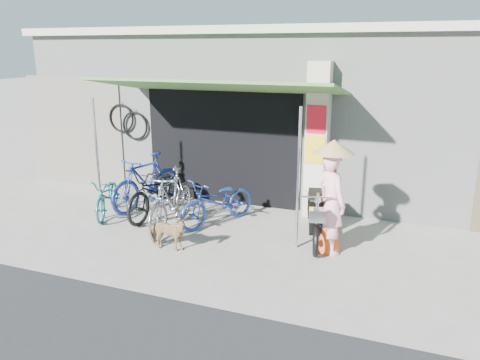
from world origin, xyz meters
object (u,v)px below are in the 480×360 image
at_px(bike_silver, 171,200).
at_px(bike_black, 159,191).
at_px(bike_blue, 147,181).
at_px(bike_navy, 218,201).
at_px(nun, 331,198).
at_px(bike_teal, 108,195).
at_px(moped, 315,215).
at_px(street_dog, 168,233).

bearing_deg(bike_silver, bike_black, 131.04).
height_order(bike_blue, bike_black, bike_blue).
height_order(bike_navy, nun, nun).
height_order(bike_teal, bike_blue, bike_blue).
height_order(bike_teal, moped, moped).
distance_m(bike_blue, bike_black, 0.57).
height_order(bike_blue, bike_silver, bike_silver).
xyz_separation_m(bike_teal, bike_navy, (2.26, 0.30, 0.05)).
bearing_deg(bike_silver, bike_teal, 165.46).
relative_size(bike_silver, bike_navy, 1.10).
relative_size(bike_black, moped, 1.13).
height_order(bike_teal, bike_navy, bike_navy).
distance_m(bike_black, bike_navy, 1.29).
distance_m(moped, nun, 0.68).
relative_size(bike_teal, bike_navy, 0.89).
relative_size(bike_silver, street_dog, 2.69).
bearing_deg(bike_black, bike_blue, 148.65).
bearing_deg(moped, bike_black, 164.16).
bearing_deg(bike_silver, street_dog, -70.94).
relative_size(bike_teal, street_dog, 2.18).
xyz_separation_m(bike_teal, bike_black, (0.97, 0.33, 0.11)).
xyz_separation_m(bike_teal, nun, (4.45, -0.20, 0.51)).
bearing_deg(bike_navy, nun, 13.63).
relative_size(bike_teal, bike_black, 0.78).
bearing_deg(bike_black, nun, -4.92).
distance_m(bike_navy, moped, 1.87).
distance_m(bike_navy, street_dog, 1.44).
bearing_deg(nun, bike_black, 35.28).
xyz_separation_m(bike_blue, bike_silver, (1.08, -0.91, 0.00)).
xyz_separation_m(bike_silver, moped, (2.55, 0.45, -0.11)).
bearing_deg(bike_silver, bike_navy, 34.21).
height_order(bike_black, bike_navy, bike_black).
distance_m(bike_teal, bike_black, 1.03).
height_order(street_dog, nun, nun).
height_order(bike_silver, street_dog, bike_silver).
height_order(bike_black, bike_silver, bike_silver).
distance_m(bike_blue, bike_navy, 1.80).
xyz_separation_m(bike_black, nun, (3.48, -0.53, 0.40)).
height_order(bike_black, moped, bike_black).
bearing_deg(moped, street_dog, -162.64).
bearing_deg(bike_navy, bike_silver, -114.06).
xyz_separation_m(bike_blue, nun, (3.95, -0.86, 0.35)).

